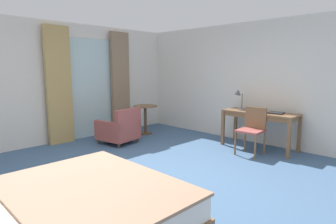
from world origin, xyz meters
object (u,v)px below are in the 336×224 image
(desk_lamp, at_px, (239,95))
(armchair_by_window, at_px, (120,129))
(writing_desk, at_px, (260,116))
(round_cafe_table, at_px, (145,113))
(closed_book, at_px, (276,113))
(desk_chair, at_px, (252,127))

(desk_lamp, height_order, armchair_by_window, desk_lamp)
(writing_desk, relative_size, round_cafe_table, 2.05)
(closed_book, bearing_deg, round_cafe_table, 97.39)
(closed_book, bearing_deg, armchair_by_window, 116.53)
(desk_lamp, xyz_separation_m, armchair_by_window, (-1.77, 1.84, -0.76))
(desk_chair, relative_size, closed_book, 3.16)
(desk_chair, xyz_separation_m, closed_book, (0.41, -0.26, 0.27))
(writing_desk, relative_size, armchair_by_window, 1.75)
(writing_desk, xyz_separation_m, desk_chair, (-0.43, -0.07, -0.16))
(writing_desk, relative_size, closed_book, 5.20)
(writing_desk, relative_size, desk_lamp, 3.26)
(writing_desk, relative_size, desk_chair, 1.65)
(desk_chair, distance_m, closed_book, 0.56)
(closed_book, bearing_deg, desk_lamp, 82.52)
(armchair_by_window, xyz_separation_m, round_cafe_table, (1.01, 0.31, 0.20))
(armchair_by_window, bearing_deg, writing_desk, -52.94)
(desk_lamp, distance_m, armchair_by_window, 2.67)
(round_cafe_table, bearing_deg, closed_book, -75.83)
(desk_lamp, xyz_separation_m, round_cafe_table, (-0.77, 2.15, -0.56))
(writing_desk, height_order, closed_book, closed_book)
(writing_desk, distance_m, round_cafe_table, 2.77)
(desk_lamp, distance_m, closed_book, 0.89)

